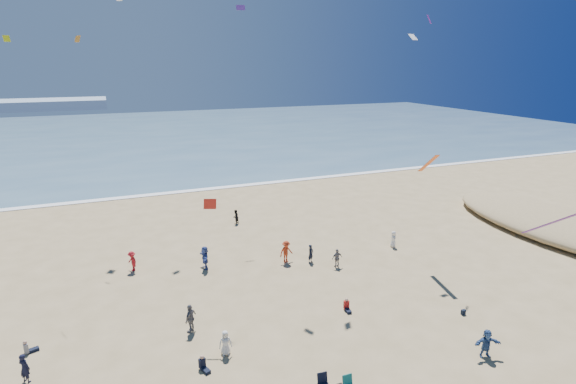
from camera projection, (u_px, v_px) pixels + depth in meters
name	position (u px, v px, depth m)	size (l,w,h in m)	color
ocean	(135.00, 136.00, 100.62)	(220.00, 100.00, 0.06)	#476B84
surf_line	(163.00, 194.00, 56.07)	(220.00, 1.20, 0.08)	white
standing_flyers	(258.00, 301.00, 29.33)	(34.12, 39.57, 1.88)	#AB3318
seated_group	(279.00, 374.00, 23.07)	(19.90, 17.45, 0.84)	white
navy_bag	(463.00, 312.00, 29.24)	(0.28, 0.18, 0.34)	black
kites_aloft	(370.00, 94.00, 26.58)	(37.98, 41.68, 27.38)	#5C2F98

